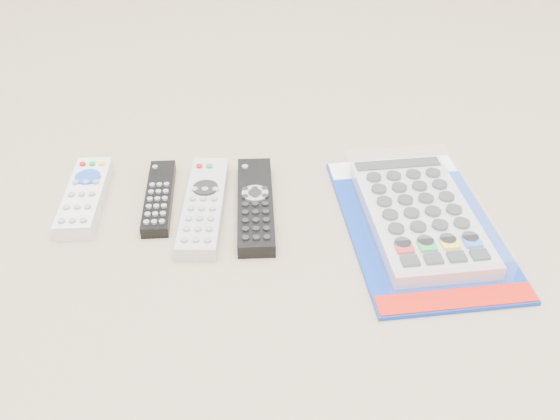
{
  "coord_description": "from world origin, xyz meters",
  "views": [
    {
      "loc": [
        0.03,
        -0.67,
        0.52
      ],
      "look_at": [
        0.03,
        -0.02,
        0.01
      ],
      "focal_mm": 40.0,
      "sensor_mm": 36.0,
      "label": 1
    }
  ],
  "objects_px": {
    "remote_silver_dvd": "(204,205)",
    "remote_small_grey": "(85,196)",
    "remote_large_black": "(255,204)",
    "jumbo_remote_packaged": "(420,214)",
    "remote_slim_black": "(159,197)"
  },
  "relations": [
    {
      "from": "remote_silver_dvd",
      "to": "jumbo_remote_packaged",
      "type": "relative_size",
      "value": 0.62
    },
    {
      "from": "remote_silver_dvd",
      "to": "jumbo_remote_packaged",
      "type": "distance_m",
      "value": 0.29
    },
    {
      "from": "remote_slim_black",
      "to": "jumbo_remote_packaged",
      "type": "height_order",
      "value": "jumbo_remote_packaged"
    },
    {
      "from": "remote_small_grey",
      "to": "remote_large_black",
      "type": "bearing_deg",
      "value": -6.7
    },
    {
      "from": "remote_small_grey",
      "to": "remote_large_black",
      "type": "distance_m",
      "value": 0.24
    },
    {
      "from": "remote_small_grey",
      "to": "remote_large_black",
      "type": "xyz_separation_m",
      "value": [
        0.24,
        -0.02,
        -0.0
      ]
    },
    {
      "from": "remote_slim_black",
      "to": "remote_large_black",
      "type": "relative_size",
      "value": 0.81
    },
    {
      "from": "remote_silver_dvd",
      "to": "remote_slim_black",
      "type": "bearing_deg",
      "value": 161.78
    },
    {
      "from": "remote_slim_black",
      "to": "jumbo_remote_packaged",
      "type": "relative_size",
      "value": 0.49
    },
    {
      "from": "remote_small_grey",
      "to": "jumbo_remote_packaged",
      "type": "xyz_separation_m",
      "value": [
        0.45,
        -0.05,
        0.01
      ]
    },
    {
      "from": "remote_silver_dvd",
      "to": "remote_small_grey",
      "type": "bearing_deg",
      "value": 173.72
    },
    {
      "from": "remote_small_grey",
      "to": "remote_large_black",
      "type": "height_order",
      "value": "remote_small_grey"
    },
    {
      "from": "remote_slim_black",
      "to": "remote_silver_dvd",
      "type": "bearing_deg",
      "value": -22.93
    },
    {
      "from": "remote_slim_black",
      "to": "remote_silver_dvd",
      "type": "distance_m",
      "value": 0.07
    },
    {
      "from": "remote_large_black",
      "to": "jumbo_remote_packaged",
      "type": "height_order",
      "value": "jumbo_remote_packaged"
    }
  ]
}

